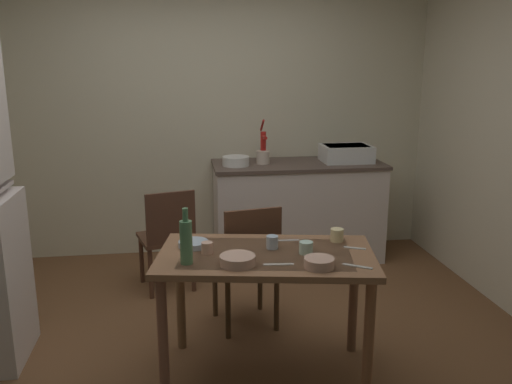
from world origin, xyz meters
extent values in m
plane|color=brown|center=(0.00, 0.00, 0.00)|extent=(5.25, 5.25, 0.00)
cube|color=beige|center=(0.00, 1.93, 1.29)|extent=(4.35, 0.10, 2.57)
cube|color=silver|center=(0.85, 1.56, 0.43)|extent=(1.50, 0.60, 0.86)
cube|color=brown|center=(0.85, 1.56, 0.88)|extent=(1.53, 0.63, 0.03)
sphere|color=#2D2823|center=(0.63, 1.25, 0.48)|extent=(0.02, 0.02, 0.02)
cube|color=silver|center=(1.30, 1.56, 0.97)|extent=(0.44, 0.34, 0.15)
cube|color=black|center=(1.30, 1.56, 1.04)|extent=(0.38, 0.28, 0.01)
cylinder|color=#B21E19|center=(0.54, 1.61, 1.03)|extent=(0.05, 0.05, 0.28)
cylinder|color=#B21E19|center=(0.54, 1.54, 1.13)|extent=(0.03, 0.12, 0.03)
cylinder|color=#AF1D16|center=(0.54, 1.67, 1.22)|extent=(0.02, 0.16, 0.12)
cylinder|color=white|center=(0.28, 1.51, 0.93)|extent=(0.24, 0.24, 0.08)
cylinder|color=beige|center=(0.53, 1.57, 0.95)|extent=(0.12, 0.12, 0.11)
cube|color=brown|center=(0.26, -0.30, 0.73)|extent=(1.30, 0.86, 0.04)
cube|color=silver|center=(0.26, -0.30, 0.74)|extent=(1.01, 0.67, 0.00)
cylinder|color=brown|center=(-0.32, -0.47, 0.35)|extent=(0.06, 0.06, 0.71)
cylinder|color=brown|center=(0.74, -0.66, 0.35)|extent=(0.06, 0.06, 0.71)
cylinder|color=brown|center=(-0.23, 0.06, 0.35)|extent=(0.06, 0.06, 0.71)
cylinder|color=brown|center=(0.84, -0.12, 0.35)|extent=(0.06, 0.06, 0.71)
cube|color=#4F3721|center=(0.21, 0.33, 0.43)|extent=(0.47, 0.47, 0.03)
cube|color=#523322|center=(0.25, 0.15, 0.66)|extent=(0.38, 0.09, 0.43)
cylinder|color=#4F3721|center=(0.35, 0.53, 0.21)|extent=(0.04, 0.04, 0.42)
cylinder|color=#4F3721|center=(0.02, 0.47, 0.21)|extent=(0.04, 0.04, 0.42)
cylinder|color=#4F3721|center=(0.41, 0.20, 0.21)|extent=(0.04, 0.04, 0.42)
cylinder|color=#4F3721|center=(0.08, 0.14, 0.21)|extent=(0.04, 0.04, 0.42)
cube|color=#543424|center=(-0.33, 1.04, 0.42)|extent=(0.49, 0.49, 0.03)
cube|color=#523224|center=(-0.28, 0.86, 0.63)|extent=(0.37, 0.12, 0.40)
cylinder|color=#543424|center=(-0.21, 1.25, 0.20)|extent=(0.04, 0.04, 0.40)
cylinder|color=#543424|center=(-0.54, 1.16, 0.20)|extent=(0.04, 0.04, 0.40)
cylinder|color=#543424|center=(-0.12, 0.92, 0.20)|extent=(0.04, 0.04, 0.40)
cylinder|color=#543424|center=(-0.45, 0.83, 0.20)|extent=(0.04, 0.04, 0.40)
cylinder|color=#9EB2C6|center=(-0.14, -0.13, 0.76)|extent=(0.17, 0.17, 0.03)
cylinder|color=tan|center=(0.08, -0.45, 0.77)|extent=(0.19, 0.19, 0.05)
cylinder|color=tan|center=(0.49, -0.55, 0.77)|extent=(0.16, 0.16, 0.05)
cylinder|color=tan|center=(-0.07, -0.26, 0.78)|extent=(0.06, 0.06, 0.07)
cylinder|color=beige|center=(0.70, -0.16, 0.78)|extent=(0.08, 0.08, 0.08)
cylinder|color=#ADD1C1|center=(0.47, -0.34, 0.78)|extent=(0.08, 0.08, 0.07)
cylinder|color=#9EB2C6|center=(0.30, -0.22, 0.78)|extent=(0.07, 0.07, 0.07)
cylinder|color=#4C7F56|center=(-0.18, -0.39, 0.86)|extent=(0.07, 0.07, 0.23)
cylinder|color=#4C7F56|center=(-0.18, -0.39, 1.01)|extent=(0.03, 0.03, 0.07)
cube|color=silver|center=(0.39, -0.11, 0.75)|extent=(0.19, 0.03, 0.00)
cube|color=beige|center=(0.29, -0.48, 0.75)|extent=(0.16, 0.03, 0.00)
cube|color=beige|center=(0.77, -0.29, 0.75)|extent=(0.12, 0.07, 0.00)
cube|color=beige|center=(0.69, -0.56, 0.75)|extent=(0.14, 0.10, 0.00)
camera|label=1|loc=(-0.20, -3.06, 1.79)|focal=37.51mm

